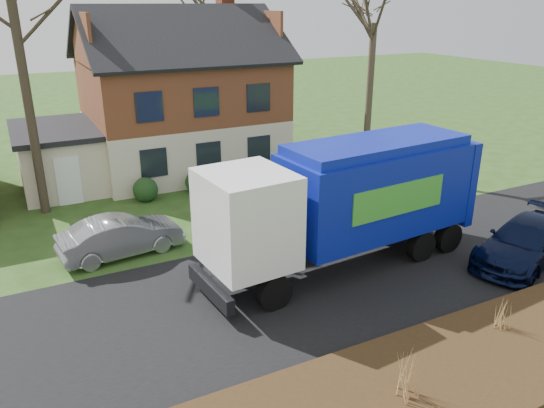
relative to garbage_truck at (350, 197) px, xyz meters
name	(u,v)px	position (x,y,z in m)	size (l,w,h in m)	color
ground	(269,295)	(-3.23, -0.64, -2.38)	(120.00, 120.00, 0.00)	#274416
road	(269,295)	(-3.23, -0.64, -2.37)	(80.00, 7.00, 0.02)	black
mulch_verge	(380,403)	(-3.23, -5.94, -2.23)	(80.00, 3.50, 0.30)	black
main_house	(171,91)	(-1.74, 13.27, 1.65)	(12.95, 8.95, 9.26)	beige
garbage_truck	(350,197)	(0.00, 0.00, 0.00)	(9.80, 3.32, 4.13)	black
silver_sedan	(121,236)	(-6.53, 4.13, -1.69)	(1.46, 4.18, 1.38)	#93969A
navy_wagon	(525,242)	(5.42, -2.52, -1.67)	(1.99, 4.90, 1.42)	black
grass_clump_mid	(410,375)	(-2.66, -6.15, -1.56)	(0.37, 0.31, 1.04)	tan
grass_clump_east	(503,313)	(1.20, -5.27, -1.66)	(0.33, 0.27, 0.83)	#9C7E45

